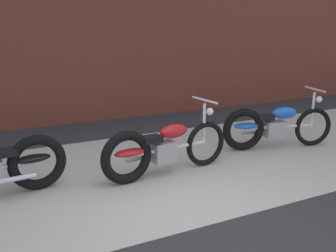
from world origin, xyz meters
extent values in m
plane|color=#2D2D30|center=(0.00, 0.00, 0.00)|extent=(80.00, 80.00, 0.00)
cube|color=#B2ADA3|center=(0.00, 1.75, 0.00)|extent=(36.00, 3.50, 0.01)
cube|color=brown|center=(0.00, 5.20, 2.60)|extent=(36.00, 0.50, 5.19)
torus|color=black|center=(-1.32, 1.74, 0.36)|extent=(0.74, 0.19, 0.73)
ellipsoid|color=black|center=(-1.37, 1.73, 0.42)|extent=(0.45, 0.22, 0.10)
cube|color=black|center=(-1.68, 1.71, 0.56)|extent=(0.30, 0.22, 0.08)
cylinder|color=silver|center=(-1.63, 1.56, 0.26)|extent=(0.55, 0.10, 0.06)
torus|color=black|center=(1.06, 1.53, 0.34)|extent=(0.68, 0.14, 0.68)
torus|color=black|center=(-0.24, 1.41, 0.36)|extent=(0.74, 0.20, 0.73)
cylinder|color=silver|center=(0.41, 1.47, 0.38)|extent=(1.23, 0.17, 0.06)
cube|color=#99999E|center=(0.33, 1.46, 0.34)|extent=(0.34, 0.25, 0.28)
ellipsoid|color=red|center=(0.49, 1.47, 0.62)|extent=(0.46, 0.23, 0.20)
ellipsoid|color=red|center=(-0.19, 1.41, 0.42)|extent=(0.45, 0.22, 0.10)
cube|color=black|center=(0.13, 1.44, 0.56)|extent=(0.30, 0.22, 0.08)
cylinder|color=silver|center=(1.02, 1.52, 0.65)|extent=(0.05, 0.05, 0.62)
cylinder|color=silver|center=(1.02, 1.52, 1.01)|extent=(0.08, 0.58, 0.03)
sphere|color=white|center=(1.12, 1.53, 0.83)|extent=(0.11, 0.11, 0.11)
cylinder|color=silver|center=(0.08, 1.59, 0.26)|extent=(0.55, 0.11, 0.06)
torus|color=black|center=(3.27, 1.52, 0.34)|extent=(0.68, 0.25, 0.68)
torus|color=black|center=(2.01, 1.86, 0.36)|extent=(0.74, 0.31, 0.73)
cylinder|color=silver|center=(2.64, 1.69, 0.38)|extent=(1.21, 0.37, 0.06)
cube|color=#99999E|center=(2.56, 1.71, 0.34)|extent=(0.37, 0.29, 0.28)
ellipsoid|color=blue|center=(2.72, 1.67, 0.62)|extent=(0.47, 0.30, 0.20)
ellipsoid|color=blue|center=(2.06, 1.84, 0.42)|extent=(0.47, 0.29, 0.10)
cube|color=black|center=(2.37, 1.76, 0.56)|extent=(0.32, 0.27, 0.08)
cylinder|color=silver|center=(3.23, 1.53, 0.65)|extent=(0.05, 0.05, 0.62)
cylinder|color=silver|center=(3.23, 1.53, 1.01)|extent=(0.18, 0.57, 0.03)
sphere|color=white|center=(3.32, 1.51, 0.83)|extent=(0.11, 0.11, 0.11)
cylinder|color=silver|center=(2.37, 1.92, 0.26)|extent=(0.55, 0.20, 0.06)
camera|label=1|loc=(-1.75, -2.91, 2.00)|focal=39.04mm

